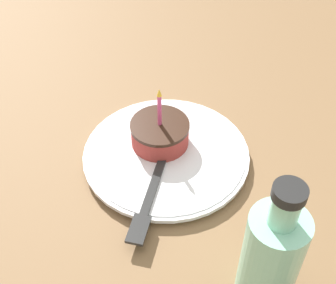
{
  "coord_description": "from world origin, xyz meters",
  "views": [
    {
      "loc": [
        -0.38,
        0.31,
        0.53
      ],
      "look_at": [
        0.01,
        -0.0,
        0.04
      ],
      "focal_mm": 50.0,
      "sensor_mm": 36.0,
      "label": 1
    }
  ],
  "objects_px": {
    "plate": "(168,154)",
    "fork": "(150,195)",
    "cake_slice": "(160,133)",
    "bottle": "(271,256)"
  },
  "relations": [
    {
      "from": "plate",
      "to": "fork",
      "type": "xyz_separation_m",
      "value": [
        -0.05,
        0.07,
        0.01
      ]
    },
    {
      "from": "fork",
      "to": "plate",
      "type": "bearing_deg",
      "value": -54.25
    },
    {
      "from": "cake_slice",
      "to": "fork",
      "type": "xyz_separation_m",
      "value": [
        -0.08,
        0.08,
        -0.02
      ]
    },
    {
      "from": "cake_slice",
      "to": "fork",
      "type": "distance_m",
      "value": 0.11
    },
    {
      "from": "cake_slice",
      "to": "bottle",
      "type": "bearing_deg",
      "value": 169.01
    },
    {
      "from": "plate",
      "to": "cake_slice",
      "type": "bearing_deg",
      "value": -5.57
    },
    {
      "from": "plate",
      "to": "bottle",
      "type": "distance_m",
      "value": 0.26
    },
    {
      "from": "fork",
      "to": "bottle",
      "type": "bearing_deg",
      "value": -172.49
    },
    {
      "from": "fork",
      "to": "cake_slice",
      "type": "bearing_deg",
      "value": -45.19
    },
    {
      "from": "plate",
      "to": "fork",
      "type": "height_order",
      "value": "fork"
    }
  ]
}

